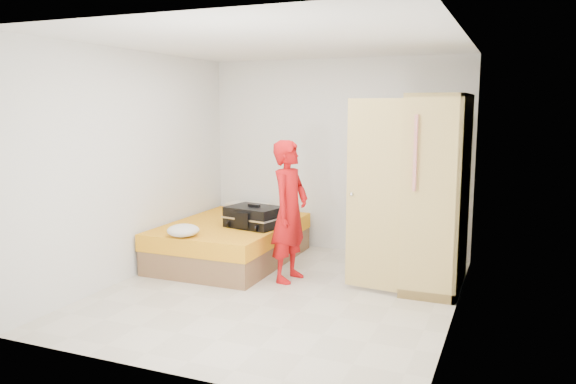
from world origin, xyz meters
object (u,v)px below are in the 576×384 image
at_px(bed, 231,242).
at_px(suitcase, 254,217).
at_px(round_cushion, 183,230).
at_px(wardrobe, 432,197).
at_px(person, 290,211).

relative_size(bed, suitcase, 2.76).
height_order(suitcase, round_cushion, suitcase).
relative_size(wardrobe, round_cushion, 5.71).
distance_m(wardrobe, suitcase, 2.15).
xyz_separation_m(person, suitcase, (-0.61, 0.34, -0.17)).
xyz_separation_m(suitcase, round_cushion, (-0.53, -0.76, -0.06)).
height_order(wardrobe, person, wardrobe).
bearing_deg(suitcase, round_cushion, -112.67).
bearing_deg(person, bed, 71.42).
bearing_deg(bed, round_cushion, -99.54).
xyz_separation_m(wardrobe, suitcase, (-2.12, -0.07, -0.37)).
distance_m(bed, suitcase, 0.54).
height_order(person, round_cushion, person).
relative_size(wardrobe, suitcase, 2.86).
xyz_separation_m(bed, suitcase, (0.38, -0.11, 0.37)).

